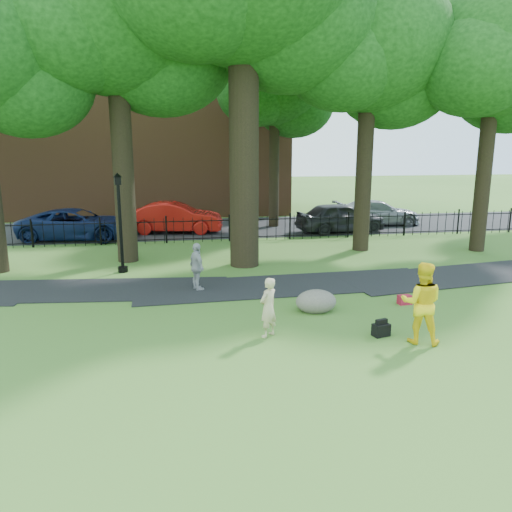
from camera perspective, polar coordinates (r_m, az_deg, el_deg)
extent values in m
plane|color=#3D6B25|center=(12.76, 3.30, -8.38)|extent=(120.00, 120.00, 0.00)
cube|color=black|center=(16.58, 3.67, -3.40)|extent=(36.07, 3.85, 0.03)
cube|color=black|center=(28.11, -3.99, 3.24)|extent=(80.00, 7.00, 0.02)
cube|color=black|center=(24.02, -3.07, 4.11)|extent=(44.00, 0.04, 0.04)
cube|color=black|center=(24.16, -3.05, 2.14)|extent=(44.00, 0.04, 0.04)
cube|color=brown|center=(35.66, -12.11, 14.65)|extent=(18.00, 8.00, 12.00)
cylinder|color=black|center=(18.81, -1.40, 14.69)|extent=(1.10, 1.10, 10.50)
ellipsoid|color=#0F340E|center=(20.73, 3.81, 25.79)|extent=(6.72, 6.72, 5.71)
ellipsoid|color=#0F340E|center=(20.58, -24.73, 17.80)|extent=(4.80, 4.80, 4.08)
cylinder|color=black|center=(20.18, -15.08, 12.14)|extent=(0.80, 0.80, 9.10)
ellipsoid|color=#0F340E|center=(20.74, -15.92, 25.53)|extent=(7.20, 7.20, 6.12)
ellipsoid|color=#0F340E|center=(21.29, -10.75, 21.85)|extent=(5.76, 5.76, 4.90)
ellipsoid|color=#0F340E|center=(20.06, -20.46, 23.42)|extent=(5.40, 5.40, 4.59)
cylinder|color=black|center=(22.18, 12.32, 11.38)|extent=(0.70, 0.70, 8.40)
ellipsoid|color=#0F340E|center=(22.55, 12.90, 22.73)|extent=(6.60, 6.60, 5.61)
ellipsoid|color=#0F340E|center=(23.69, 15.46, 19.15)|extent=(5.28, 5.28, 4.49)
ellipsoid|color=#0F340E|center=(21.36, 9.99, 21.47)|extent=(4.95, 4.95, 4.21)
cylinder|color=black|center=(23.64, 24.74, 10.17)|extent=(0.64, 0.64, 8.05)
ellipsoid|color=#0F340E|center=(23.93, 25.73, 20.37)|extent=(6.20, 6.20, 5.27)
ellipsoid|color=#0F340E|center=(25.20, 27.13, 17.13)|extent=(4.96, 4.96, 4.22)
ellipsoid|color=#0F340E|center=(22.64, 23.78, 19.28)|extent=(4.65, 4.65, 3.95)
imported|color=#C7B389|center=(12.07, 1.41, -5.89)|extent=(0.64, 0.62, 1.47)
imported|color=yellow|center=(12.26, 18.39, -5.11)|extent=(1.17, 1.06, 1.94)
imported|color=#9F9EA3|center=(15.93, -6.76, -1.26)|extent=(0.67, 0.98, 1.55)
ellipsoid|color=gray|center=(14.08, 6.88, -4.97)|extent=(1.38, 1.22, 0.67)
cylinder|color=black|center=(18.64, -15.22, 2.98)|extent=(0.12, 0.12, 3.18)
cylinder|color=black|center=(18.93, -14.96, -1.47)|extent=(0.36, 0.36, 0.20)
cube|color=black|center=(18.44, -15.54, 8.31)|extent=(0.26, 0.26, 0.30)
cone|color=black|center=(18.43, -15.57, 8.93)|extent=(0.32, 0.32, 0.16)
cube|color=black|center=(12.66, 14.10, -8.19)|extent=(0.46, 0.35, 0.31)
cube|color=maroon|center=(15.27, 16.63, -4.81)|extent=(0.41, 0.28, 0.27)
imported|color=#B2130D|center=(26.66, -9.25, 4.35)|extent=(5.11, 2.40, 1.62)
imported|color=#0E1C48|center=(25.94, -19.80, 3.42)|extent=(5.70, 3.12, 1.52)
imported|color=black|center=(26.87, 9.63, 4.37)|extent=(4.86, 2.39, 1.60)
imported|color=gray|center=(29.77, 13.65, 4.83)|extent=(5.01, 2.17, 1.44)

